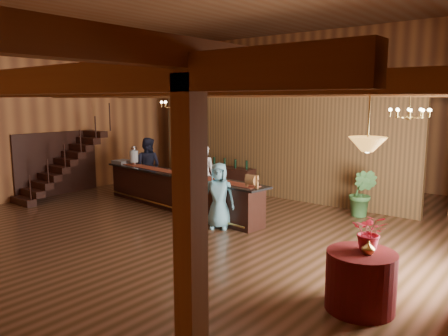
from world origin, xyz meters
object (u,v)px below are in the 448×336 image
Objects in this scene: staff_second at (148,166)px; pendant_lamp at (368,144)px; backbar_shelf at (214,178)px; guest at (219,196)px; raffle_drum at (252,180)px; chandelier_right at (409,113)px; tasting_bar at (178,191)px; chandelier_left at (175,104)px; bartender at (204,175)px; beverage_dispenser at (134,156)px; floor_plant at (362,193)px; round_table at (361,281)px.

pendant_lamp is at bearing 136.32° from staff_second.
backbar_shelf is 1.95× the size of guest.
chandelier_right is (3.04, 1.14, 1.56)m from raffle_drum.
staff_second is (-8.33, 3.31, -1.49)m from pendant_lamp.
backbar_shelf is at bearing 114.31° from tasting_bar.
chandelier_right is (5.76, 0.79, 2.24)m from tasting_bar.
backbar_shelf is 8.87m from pendant_lamp.
chandelier_left and chandelier_right have the same top height.
bartender is at bearing 158.45° from staff_second.
bartender is at bearing 27.49° from chandelier_left.
chandelier_left is 0.44× the size of staff_second.
backbar_shelf is 2.09m from bartender.
pendant_lamp is (6.20, -2.53, 1.89)m from tasting_bar.
pendant_lamp is at bearing -32.23° from raffle_drum.
tasting_bar is 2.45m from chandelier_left.
staff_second reaches higher than backbar_shelf.
beverage_dispenser is 6.84m from floor_plant.
chandelier_left is at bearing -81.02° from backbar_shelf.
backbar_shelf is 3.25m from chandelier_left.
raffle_drum is 0.87m from guest.
beverage_dispenser reaches higher than round_table.
staff_second is at bearing -165.78° from floor_plant.
guest is at bearing -158.30° from chandelier_right.
pendant_lamp is at bearing 0.00° from round_table.
guest is (-4.16, 1.84, -1.62)m from pendant_lamp.
raffle_drum is 4.28m from pendant_lamp.
chandelier_right is 3.05m from floor_plant.
chandelier_left is (-3.20, 0.76, 1.70)m from raffle_drum.
chandelier_right reaches higher than floor_plant.
beverage_dispenser is at bearing 60.41° from staff_second.
round_table is at bearing -51.79° from guest.
chandelier_left is 2.60m from staff_second.
chandelier_right reaches higher than round_table.
raffle_drum is 0.11× the size of backbar_shelf.
chandelier_left reaches higher than staff_second.
backbar_shelf is (-3.55, 2.87, -0.76)m from raffle_drum.
staff_second is (-2.13, 0.78, 0.40)m from tasting_bar.
chandelier_right reaches higher than backbar_shelf.
raffle_drum is 3.60m from chandelier_right.
round_table is 1.24× the size of chandelier_left.
chandelier_left reaches higher than beverage_dispenser.
tasting_bar is 7.62× the size of chandelier_right.
backbar_shelf is 3.38× the size of pendant_lamp.
floor_plant is (6.40, 1.62, -0.28)m from staff_second.
raffle_drum is 4.99m from staff_second.
pendant_lamp is at bearing -15.98° from tasting_bar.
floor_plant reaches higher than backbar_shelf.
tasting_bar is 2.65m from backbar_shelf.
raffle_drum is at bearing -1.25° from guest.
floor_plant is (5.09, -0.12, 0.20)m from backbar_shelf.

